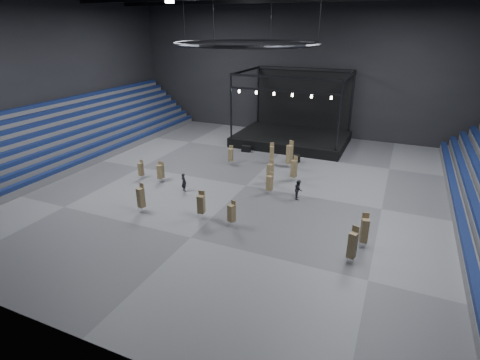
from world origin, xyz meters
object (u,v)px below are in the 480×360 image
at_px(chair_stack_0, 294,168).
at_px(flight_case_mid, 295,158).
at_px(flight_case_right, 295,159).
at_px(man_center, 184,182).
at_px(chair_stack_13, 270,171).
at_px(crew_member, 298,189).
at_px(chair_stack_10, 201,204).
at_px(chair_stack_11, 290,154).
at_px(chair_stack_12, 270,183).
at_px(chair_stack_4, 352,245).
at_px(chair_stack_1, 232,213).
at_px(chair_stack_3, 160,171).
at_px(chair_stack_6, 141,169).
at_px(chair_stack_8, 364,230).
at_px(stage, 293,131).
at_px(chair_stack_9, 272,153).
at_px(flight_case_left, 246,149).
at_px(chair_stack_2, 141,197).
at_px(chair_stack_5, 162,171).
at_px(chair_stack_7, 231,154).

bearing_deg(chair_stack_0, flight_case_mid, 125.74).
distance_m(flight_case_right, man_center, 14.07).
height_order(chair_stack_13, crew_member, chair_stack_13).
relative_size(chair_stack_10, chair_stack_11, 0.76).
height_order(chair_stack_0, chair_stack_12, chair_stack_0).
relative_size(chair_stack_4, chair_stack_13, 1.09).
bearing_deg(chair_stack_1, chair_stack_13, 113.08).
bearing_deg(chair_stack_10, flight_case_right, 69.48).
bearing_deg(chair_stack_3, chair_stack_10, -44.47).
height_order(chair_stack_6, crew_member, chair_stack_6).
bearing_deg(chair_stack_8, flight_case_right, 104.14).
bearing_deg(flight_case_mid, chair_stack_0, -75.19).
bearing_deg(stage, chair_stack_9, -88.47).
relative_size(flight_case_left, chair_stack_2, 0.45).
height_order(chair_stack_3, chair_stack_6, chair_stack_3).
height_order(stage, chair_stack_5, stage).
distance_m(chair_stack_7, man_center, 8.51).
relative_size(stage, flight_case_right, 12.47).
height_order(chair_stack_1, chair_stack_4, chair_stack_4).
xyz_separation_m(flight_case_left, chair_stack_4, (15.30, -18.79, 0.98)).
height_order(chair_stack_6, chair_stack_13, chair_stack_13).
bearing_deg(flight_case_right, chair_stack_9, -140.76).
xyz_separation_m(flight_case_left, chair_stack_9, (4.34, -3.00, 0.90)).
height_order(flight_case_left, chair_stack_4, chair_stack_4).
relative_size(stage, crew_member, 7.81).
relative_size(chair_stack_0, chair_stack_7, 1.20).
bearing_deg(chair_stack_1, stage, 117.42).
height_order(chair_stack_4, chair_stack_8, chair_stack_4).
bearing_deg(crew_member, chair_stack_11, 6.55).
distance_m(chair_stack_9, chair_stack_10, 14.27).
height_order(flight_case_mid, chair_stack_11, chair_stack_11).
bearing_deg(chair_stack_6, chair_stack_3, 10.80).
distance_m(chair_stack_3, chair_stack_5, 0.33).
relative_size(chair_stack_5, chair_stack_13, 0.81).
distance_m(flight_case_mid, chair_stack_0, 5.91).
xyz_separation_m(flight_case_mid, chair_stack_8, (9.34, -15.48, 0.95)).
distance_m(chair_stack_2, chair_stack_9, 16.46).
height_order(flight_case_left, crew_member, crew_member).
xyz_separation_m(chair_stack_3, chair_stack_5, (-0.05, 0.31, -0.10)).
distance_m(chair_stack_0, man_center, 10.92).
xyz_separation_m(chair_stack_1, chair_stack_2, (-7.88, -0.80, 0.18)).
relative_size(chair_stack_1, chair_stack_12, 0.99).
bearing_deg(chair_stack_11, chair_stack_0, -42.12).
height_order(chair_stack_7, chair_stack_8, chair_stack_8).
xyz_separation_m(chair_stack_2, crew_member, (11.28, 7.64, -0.40)).
xyz_separation_m(chair_stack_7, chair_stack_8, (15.63, -11.70, 0.20)).
bearing_deg(chair_stack_5, chair_stack_2, -49.27).
distance_m(chair_stack_12, crew_member, 2.71).
bearing_deg(chair_stack_0, chair_stack_11, 134.16).
height_order(flight_case_right, chair_stack_9, chair_stack_9).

